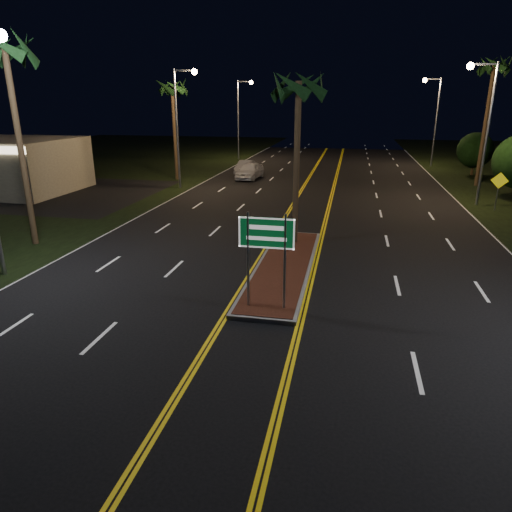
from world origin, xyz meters
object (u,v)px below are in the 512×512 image
(car_far, at_px, (245,166))
(palm_left_near, at_px, (5,52))
(streetlight_left_far, at_px, (241,111))
(palm_right_far, at_px, (494,67))
(streetlight_right_far, at_px, (433,112))
(car_near, at_px, (250,169))
(streetlight_right_mid, at_px, (483,118))
(palm_left_far, at_px, (172,88))
(highway_sign, at_px, (266,242))
(median_island, at_px, (284,266))
(shrub_far, at_px, (475,150))
(palm_median, at_px, (299,86))
(streetlight_left_mid, at_px, (181,115))
(warning_sign, at_px, (499,186))

(car_far, bearing_deg, palm_left_near, -98.71)
(streetlight_left_far, height_order, palm_right_far, palm_right_far)
(streetlight_right_far, bearing_deg, car_near, -144.09)
(streetlight_right_mid, bearing_deg, palm_left_far, 165.63)
(streetlight_right_mid, bearing_deg, highway_sign, -118.93)
(median_island, relative_size, palm_left_far, 1.16)
(palm_left_far, relative_size, shrub_far, 2.22)
(car_near, bearing_deg, palm_median, -66.06)
(highway_sign, bearing_deg, streetlight_right_far, 74.85)
(highway_sign, distance_m, streetlight_left_far, 42.67)
(streetlight_left_mid, xyz_separation_m, streetlight_right_far, (21.23, 18.00, 0.00))
(median_island, relative_size, streetlight_right_far, 1.14)
(palm_left_far, xyz_separation_m, shrub_far, (26.60, 8.00, -5.41))
(streetlight_right_mid, xyz_separation_m, shrub_far, (3.19, 14.00, -3.32))
(streetlight_right_far, distance_m, car_near, 21.59)
(palm_left_near, bearing_deg, streetlight_right_mid, 31.20)
(palm_median, bearing_deg, streetlight_left_far, 107.58)
(palm_median, distance_m, palm_left_far, 21.69)
(streetlight_left_mid, bearing_deg, car_far, 70.69)
(palm_right_far, xyz_separation_m, car_far, (-20.35, 2.74, -8.42))
(palm_left_near, bearing_deg, shrub_far, 46.79)
(palm_left_far, bearing_deg, warning_sign, -17.28)
(highway_sign, bearing_deg, streetlight_right_mid, 61.07)
(streetlight_left_mid, xyz_separation_m, shrub_far, (24.41, 12.00, -3.32))
(streetlight_left_mid, bearing_deg, streetlight_left_far, 90.00)
(streetlight_right_far, height_order, palm_median, streetlight_right_far)
(streetlight_left_far, xyz_separation_m, palm_right_far, (23.41, -14.00, 3.49))
(median_island, distance_m, streetlight_right_far, 37.00)
(median_island, xyz_separation_m, streetlight_right_mid, (10.61, 15.00, 5.57))
(streetlight_left_far, relative_size, warning_sign, 3.69)
(streetlight_right_mid, xyz_separation_m, palm_right_far, (2.19, 8.00, 3.49))
(shrub_far, relative_size, car_far, 0.92)
(streetlight_left_far, relative_size, palm_median, 1.08)
(streetlight_left_far, height_order, warning_sign, streetlight_left_far)
(streetlight_left_far, bearing_deg, car_near, -73.77)
(highway_sign, bearing_deg, car_near, 103.48)
(palm_median, xyz_separation_m, palm_right_far, (12.80, 19.50, 1.87))
(shrub_far, bearing_deg, median_island, -115.45)
(streetlight_right_far, bearing_deg, palm_right_far, -79.67)
(highway_sign, relative_size, streetlight_right_far, 0.36)
(streetlight_right_far, bearing_deg, streetlight_left_far, 174.62)
(palm_left_near, relative_size, palm_right_far, 0.95)
(palm_left_near, bearing_deg, palm_left_far, 90.86)
(streetlight_left_mid, height_order, palm_median, streetlight_left_mid)
(shrub_far, bearing_deg, streetlight_left_far, 161.86)
(palm_left_far, bearing_deg, shrub_far, 16.74)
(streetlight_left_far, relative_size, car_near, 1.74)
(palm_median, bearing_deg, palm_left_far, 126.18)
(highway_sign, xyz_separation_m, shrub_far, (13.80, 33.20, -0.07))
(highway_sign, bearing_deg, palm_left_near, 157.40)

